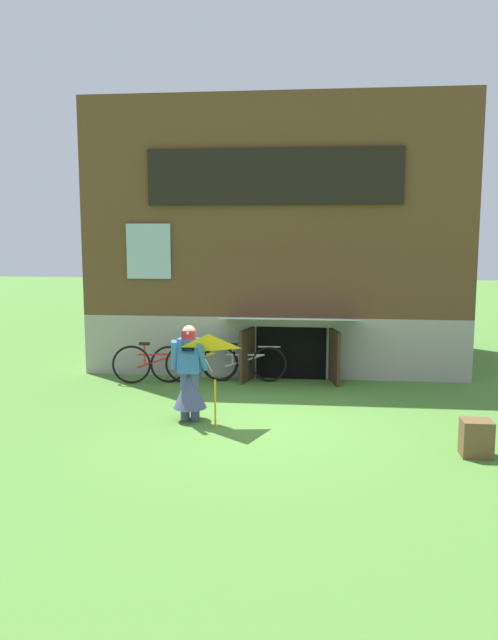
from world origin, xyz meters
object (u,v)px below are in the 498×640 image
(wooden_crate, at_px, (476,438))
(bicycle_yellow, at_px, (194,363))
(person, at_px, (190,381))
(kite, at_px, (208,357))
(bicycle_silver, at_px, (245,363))
(bicycle_red, at_px, (158,363))

(wooden_crate, bearing_deg, bicycle_yellow, 140.65)
(person, xyz_separation_m, bicycle_yellow, (-0.43, 2.56, -0.25))
(kite, relative_size, wooden_crate, 2.73)
(bicycle_silver, relative_size, bicycle_red, 0.95)
(kite, xyz_separation_m, bicycle_silver, (0.16, 3.19, -0.76))
(kite, height_order, bicycle_red, kite)
(bicycle_silver, bearing_deg, bicycle_yellow, -176.54)
(person, bearing_deg, bicycle_yellow, 78.89)
(bicycle_silver, bearing_deg, wooden_crate, -50.83)
(person, xyz_separation_m, kite, (0.39, -0.52, 0.50))
(bicycle_red, height_order, wooden_crate, bicycle_red)
(person, xyz_separation_m, bicycle_silver, (0.55, 2.68, -0.27))
(bicycle_silver, relative_size, wooden_crate, 3.41)
(bicycle_yellow, bearing_deg, person, -95.22)
(bicycle_red, distance_m, wooden_crate, 6.26)
(person, distance_m, wooden_crate, 4.25)
(kite, distance_m, bicycle_yellow, 3.27)
(kite, bearing_deg, person, 127.23)
(bicycle_silver, bearing_deg, person, -105.19)
(kite, relative_size, bicycle_red, 0.76)
(person, bearing_deg, kite, -73.46)
(bicycle_yellow, bearing_deg, wooden_crate, -54.14)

